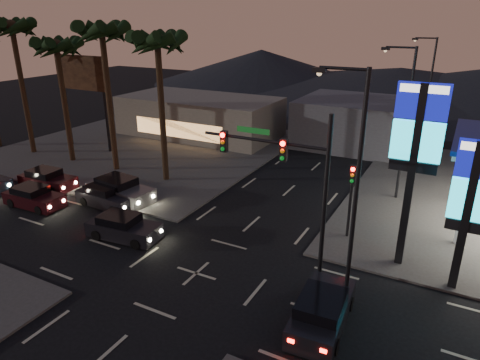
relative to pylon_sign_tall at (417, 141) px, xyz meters
The scene contains 24 objects.
ground 11.97m from the pylon_sign_tall, 147.09° to the right, with size 140.00×140.00×0.00m, color black.
corner_lot_nw 27.40m from the pylon_sign_tall, 156.80° to the left, with size 24.00×24.00×0.12m, color #47443F.
pylon_sign_tall is the anchor object (origin of this frame).
pylon_sign_short 3.20m from the pylon_sign_tall, 21.80° to the right, with size 1.60×0.35×7.00m.
traffic_signal_mast 6.02m from the pylon_sign_tall, 143.48° to the right, with size 6.10×0.39×8.00m.
pedestal_signal 4.82m from the pylon_sign_tall, 153.73° to the left, with size 0.32×0.39×4.30m.
streetlight_near 4.86m from the pylon_sign_tall, 110.76° to the right, with size 2.14×0.25×10.00m.
streetlight_mid 8.70m from the pylon_sign_tall, 101.35° to the left, with size 2.14×0.25×10.00m.
streetlight_far 22.57m from the pylon_sign_tall, 94.34° to the left, with size 2.14×0.25×10.00m.
palm_a 18.21m from the pylon_sign_tall, 167.12° to the left, with size 4.41×4.41×10.86m.
palm_b 23.13m from the pylon_sign_tall, 169.92° to the left, with size 4.41×4.41×11.46m.
palm_c 27.90m from the pylon_sign_tall, behind, with size 4.41×4.41×10.26m.
palm_d 32.96m from the pylon_sign_tall, behind, with size 4.41×4.41×11.66m.
billboard 29.95m from the pylon_sign_tall, 165.50° to the left, with size 6.00×0.30×8.50m.
building_far_west 28.25m from the pylon_sign_tall, 143.75° to the left, with size 16.00×8.00×4.00m, color #726B5B.
building_far_mid 21.91m from the pylon_sign_tall, 107.59° to the left, with size 12.00×9.00×4.40m, color #4C4C51.
hill_left 64.06m from the pylon_sign_tall, 121.58° to the left, with size 40.00×40.00×6.00m, color black.
hill_center 55.33m from the pylon_sign_tall, 98.86° to the left, with size 60.00×60.00×4.00m, color black.
car_lane_a_front 15.84m from the pylon_sign_tall, 162.70° to the right, with size 4.33×2.11×1.37m.
car_lane_a_mid 23.31m from the pylon_sign_tall, behind, with size 4.20×1.89×1.35m.
car_lane_b_front 18.79m from the pylon_sign_tall, behind, with size 5.03×2.50×1.59m.
car_lane_b_mid 19.03m from the pylon_sign_tall, behind, with size 4.39×2.02×1.40m.
car_lane_b_rear 24.83m from the pylon_sign_tall, behind, with size 4.36×1.99×1.39m.
suv_station 8.71m from the pylon_sign_tall, 107.67° to the right, with size 2.13×4.50×1.46m.
Camera 1 is at (10.21, -14.66, 11.63)m, focal length 32.00 mm.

